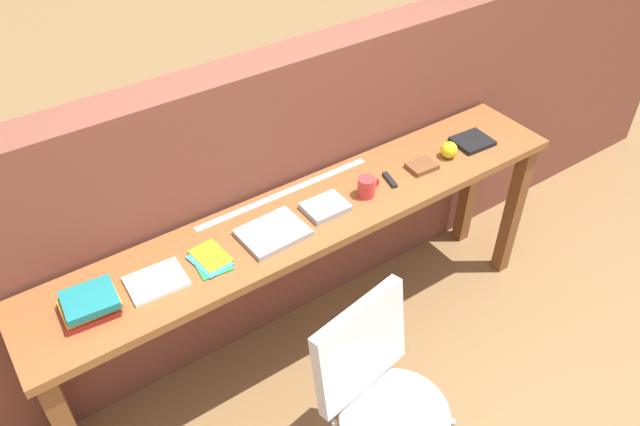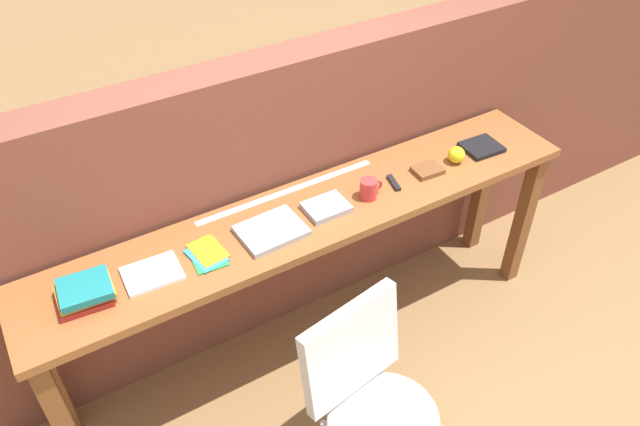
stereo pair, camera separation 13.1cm
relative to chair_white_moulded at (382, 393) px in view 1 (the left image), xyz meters
name	(u,v)px [view 1 (the left image)]	position (x,y,z in m)	size (l,w,h in m)	color
ground_plane	(349,383)	(0.16, 0.39, -0.53)	(40.00, 40.00, 0.00)	olive
brick_wall_back	(273,199)	(0.16, 1.03, 0.19)	(6.00, 0.20, 1.44)	brown
sideboard	(313,235)	(0.16, 0.69, 0.21)	(2.50, 0.44, 0.88)	brown
chair_white_moulded	(382,393)	(0.00, 0.00, 0.00)	(0.51, 0.52, 0.89)	silver
book_stack_leftmost	(90,304)	(-0.80, 0.68, 0.39)	(0.21, 0.17, 0.08)	red
magazine_cycling	(156,281)	(-0.56, 0.68, 0.36)	(0.21, 0.16, 0.01)	white
pamphlet_pile_colourful	(210,259)	(-0.34, 0.67, 0.36)	(0.15, 0.20, 0.01)	purple
book_open_centre	(273,233)	(-0.06, 0.66, 0.37)	(0.26, 0.20, 0.02)	#9E9EA3
book_grey_hardcover	(325,207)	(0.20, 0.67, 0.37)	(0.18, 0.14, 0.03)	#9E9EA3
mug	(367,187)	(0.41, 0.65, 0.40)	(0.11, 0.08, 0.09)	red
multitool_folded	(390,180)	(0.55, 0.66, 0.36)	(0.02, 0.11, 0.02)	black
leather_journal_brown	(422,166)	(0.74, 0.66, 0.37)	(0.13, 0.10, 0.02)	brown
sports_ball_small	(449,150)	(0.90, 0.66, 0.39)	(0.08, 0.08, 0.08)	yellow
book_repair_rightmost	(472,141)	(1.08, 0.67, 0.36)	(0.18, 0.15, 0.02)	black
ruler_metal_back_edge	(285,193)	(0.12, 0.86, 0.35)	(0.86, 0.03, 0.00)	silver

